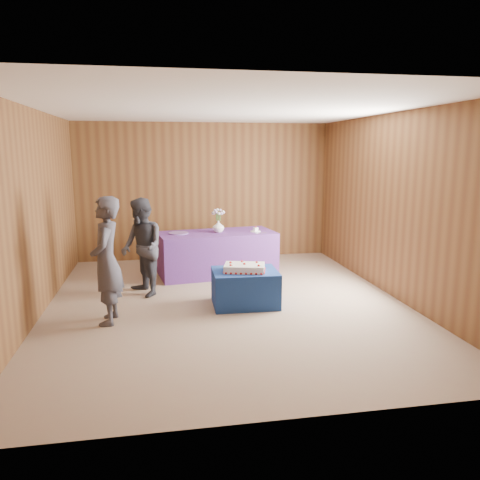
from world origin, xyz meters
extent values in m
plane|color=#86745C|center=(0.00, 0.00, 0.00)|extent=(6.00, 6.00, 0.00)
cube|color=brown|center=(0.00, 3.00, 1.35)|extent=(5.00, 0.04, 2.70)
cube|color=brown|center=(0.00, -3.00, 1.35)|extent=(5.00, 0.04, 2.70)
cube|color=brown|center=(-2.50, 0.00, 1.35)|extent=(0.04, 6.00, 2.70)
cube|color=brown|center=(2.50, 0.00, 1.35)|extent=(0.04, 6.00, 2.70)
cube|color=white|center=(0.00, 0.00, 2.70)|extent=(5.00, 6.00, 0.04)
cube|color=navy|center=(0.25, -0.10, 0.25)|extent=(0.92, 0.73, 0.50)
cube|color=#5C3186|center=(0.08, 1.64, 0.38)|extent=(2.11, 1.17, 0.75)
cube|color=white|center=(0.23, -0.14, 0.55)|extent=(0.62, 0.49, 0.10)
sphere|color=#AC0F0D|center=(-0.08, -0.25, 0.51)|extent=(0.03, 0.03, 0.03)
sphere|color=#AC0F0D|center=(0.45, -0.38, 0.51)|extent=(0.03, 0.03, 0.03)
sphere|color=#AC0F0D|center=(0.01, 0.11, 0.51)|extent=(0.03, 0.03, 0.03)
sphere|color=#AC0F0D|center=(0.55, -0.03, 0.51)|extent=(0.03, 0.03, 0.03)
sphere|color=#AC0F0D|center=(0.05, -0.19, 0.62)|extent=(0.03, 0.03, 0.03)
cone|color=#135521|center=(0.07, -0.19, 0.61)|extent=(0.02, 0.02, 0.02)
sphere|color=#AC0F0D|center=(0.40, -0.10, 0.62)|extent=(0.03, 0.03, 0.03)
cone|color=#135521|center=(0.42, -0.10, 0.61)|extent=(0.02, 0.02, 0.02)
sphere|color=#AC0F0D|center=(0.23, -0.14, 0.62)|extent=(0.03, 0.03, 0.03)
cone|color=#135521|center=(0.26, -0.14, 0.61)|extent=(0.02, 0.02, 0.02)
imported|color=white|center=(0.10, 1.64, 0.85)|extent=(0.21, 0.21, 0.21)
cylinder|color=#3C6C2B|center=(0.14, 1.64, 1.03)|extent=(0.01, 0.01, 0.15)
sphere|color=#B29AC7|center=(0.19, 1.64, 1.11)|extent=(0.05, 0.05, 0.05)
cylinder|color=#3C6C2B|center=(0.13, 1.66, 1.03)|extent=(0.01, 0.01, 0.15)
sphere|color=silver|center=(0.18, 1.68, 1.11)|extent=(0.05, 0.05, 0.05)
cylinder|color=#3C6C2B|center=(0.12, 1.67, 1.03)|extent=(0.01, 0.01, 0.15)
sphere|color=#B29AC7|center=(0.15, 1.72, 1.11)|extent=(0.05, 0.05, 0.05)
cylinder|color=#3C6C2B|center=(0.10, 1.68, 1.03)|extent=(0.01, 0.01, 0.15)
sphere|color=silver|center=(0.10, 1.73, 1.11)|extent=(0.05, 0.05, 0.05)
cylinder|color=#3C6C2B|center=(0.08, 1.67, 1.03)|extent=(0.01, 0.01, 0.15)
sphere|color=#B29AC7|center=(0.06, 1.72, 1.11)|extent=(0.05, 0.05, 0.05)
cylinder|color=#3C6C2B|center=(0.07, 1.66, 1.03)|extent=(0.01, 0.01, 0.15)
sphere|color=silver|center=(0.02, 1.68, 1.11)|extent=(0.05, 0.05, 0.05)
cylinder|color=#3C6C2B|center=(0.07, 1.64, 1.03)|extent=(0.01, 0.01, 0.15)
sphere|color=#B29AC7|center=(0.01, 1.64, 1.11)|extent=(0.05, 0.05, 0.05)
cylinder|color=#3C6C2B|center=(0.07, 1.62, 1.03)|extent=(0.01, 0.01, 0.15)
sphere|color=silver|center=(0.02, 1.59, 1.11)|extent=(0.05, 0.05, 0.05)
cylinder|color=#3C6C2B|center=(0.08, 1.61, 1.03)|extent=(0.01, 0.01, 0.15)
sphere|color=#B29AC7|center=(0.06, 1.56, 1.11)|extent=(0.05, 0.05, 0.05)
cylinder|color=#3C6C2B|center=(0.10, 1.60, 1.03)|extent=(0.01, 0.01, 0.15)
sphere|color=silver|center=(0.10, 1.55, 1.11)|extent=(0.05, 0.05, 0.05)
cylinder|color=#3C6C2B|center=(0.12, 1.61, 1.03)|extent=(0.01, 0.01, 0.15)
sphere|color=#B29AC7|center=(0.15, 1.56, 1.11)|extent=(0.05, 0.05, 0.05)
cylinder|color=#3C6C2B|center=(0.13, 1.62, 1.03)|extent=(0.01, 0.01, 0.15)
sphere|color=silver|center=(0.18, 1.59, 1.11)|extent=(0.05, 0.05, 0.05)
cylinder|color=#7752A5|center=(-0.59, 1.62, 0.76)|extent=(0.40, 0.40, 0.02)
cylinder|color=white|center=(0.76, 1.59, 0.76)|extent=(0.19, 0.19, 0.01)
cube|color=white|center=(0.76, 1.59, 0.79)|extent=(0.10, 0.09, 0.06)
sphere|color=#AC0F0D|center=(0.76, 1.57, 0.84)|extent=(0.03, 0.03, 0.03)
cube|color=silver|center=(0.82, 1.42, 0.75)|extent=(0.23, 0.15, 0.00)
imported|color=#3C3C47|center=(-1.58, -0.47, 0.80)|extent=(0.41, 0.60, 1.61)
imported|color=#32333C|center=(-1.18, 0.62, 0.74)|extent=(0.80, 0.88, 1.47)
camera|label=1|loc=(-0.93, -6.34, 2.15)|focal=35.00mm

